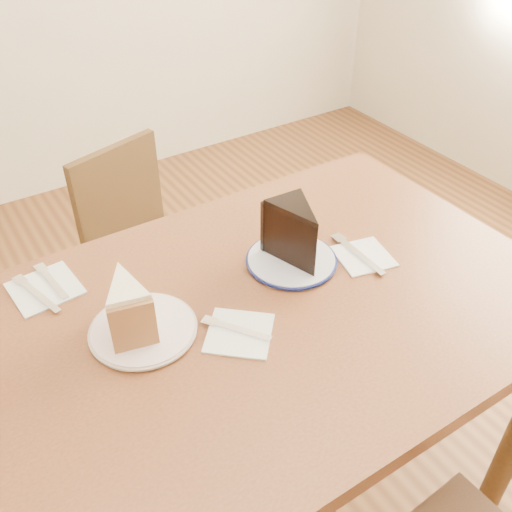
% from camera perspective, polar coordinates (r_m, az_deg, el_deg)
% --- Properties ---
extents(ground, '(4.00, 4.00, 0.00)m').
position_cam_1_polar(ground, '(1.75, 0.78, -23.18)').
color(ground, '#432612').
rests_on(ground, ground).
extents(table, '(1.20, 0.80, 0.75)m').
position_cam_1_polar(table, '(1.22, 1.04, -8.19)').
color(table, '#472413').
rests_on(table, ground).
extents(chair_far, '(0.47, 0.47, 0.75)m').
position_cam_1_polar(chair_far, '(1.86, -10.56, 0.33)').
color(chair_far, black).
rests_on(chair_far, ground).
extents(plate_cream, '(0.20, 0.20, 0.01)m').
position_cam_1_polar(plate_cream, '(1.11, -11.21, -7.24)').
color(plate_cream, white).
rests_on(plate_cream, table).
extents(plate_navy, '(0.19, 0.19, 0.01)m').
position_cam_1_polar(plate_navy, '(1.26, 3.56, -0.43)').
color(plate_navy, white).
rests_on(plate_navy, table).
extents(carrot_cake, '(0.10, 0.13, 0.10)m').
position_cam_1_polar(carrot_cake, '(1.09, -12.71, -4.85)').
color(carrot_cake, beige).
rests_on(carrot_cake, plate_cream).
extents(chocolate_cake, '(0.10, 0.14, 0.12)m').
position_cam_1_polar(chocolate_cake, '(1.21, 4.25, 1.85)').
color(chocolate_cake, black).
rests_on(chocolate_cake, plate_navy).
extents(napkin_cream, '(0.17, 0.17, 0.00)m').
position_cam_1_polar(napkin_cream, '(1.09, -1.68, -7.70)').
color(napkin_cream, white).
rests_on(napkin_cream, table).
extents(napkin_navy, '(0.14, 0.14, 0.00)m').
position_cam_1_polar(napkin_navy, '(1.29, 10.69, -0.03)').
color(napkin_navy, white).
rests_on(napkin_navy, table).
extents(napkin_spare, '(0.14, 0.14, 0.00)m').
position_cam_1_polar(napkin_spare, '(1.27, -20.34, -3.05)').
color(napkin_spare, white).
rests_on(napkin_spare, table).
extents(fork_cream, '(0.09, 0.12, 0.00)m').
position_cam_1_polar(fork_cream, '(1.10, -1.90, -7.32)').
color(fork_cream, silver).
rests_on(fork_cream, napkin_cream).
extents(knife_navy, '(0.02, 0.17, 0.00)m').
position_cam_1_polar(knife_navy, '(1.29, 10.20, 0.20)').
color(knife_navy, silver).
rests_on(knife_navy, napkin_navy).
extents(fork_spare, '(0.03, 0.14, 0.00)m').
position_cam_1_polar(fork_spare, '(1.27, -19.73, -2.40)').
color(fork_spare, silver).
rests_on(fork_spare, napkin_spare).
extents(knife_spare, '(0.06, 0.16, 0.00)m').
position_cam_1_polar(knife_spare, '(1.25, -21.05, -3.57)').
color(knife_spare, silver).
rests_on(knife_spare, napkin_spare).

